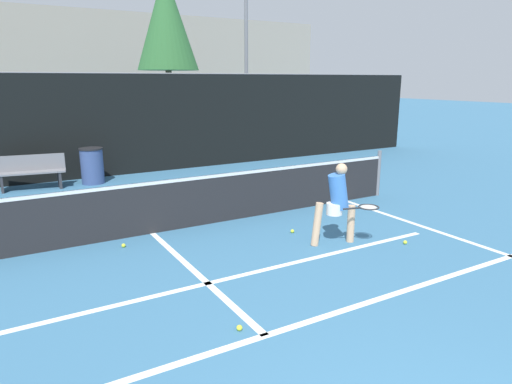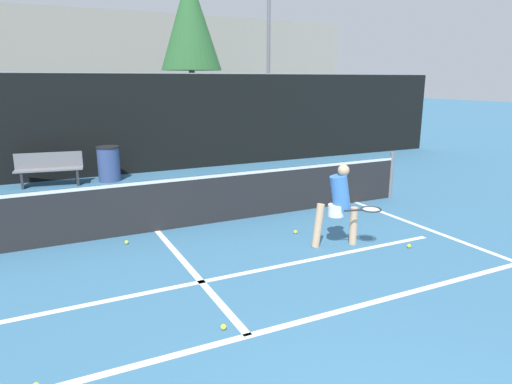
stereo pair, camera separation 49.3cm
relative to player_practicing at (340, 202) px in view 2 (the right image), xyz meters
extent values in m
cube|color=white|center=(-2.52, -1.84, -0.74)|extent=(11.00, 0.10, 0.01)
cube|color=white|center=(-2.52, -0.34, -0.74)|extent=(8.25, 0.10, 0.01)
cube|color=white|center=(-2.52, 0.11, -0.74)|extent=(0.10, 3.90, 0.01)
cube|color=white|center=(1.99, 0.11, -0.74)|extent=(0.10, 4.90, 0.01)
cylinder|color=slate|center=(2.98, 2.05, -0.20)|extent=(0.09, 0.09, 1.07)
cube|color=#232326|center=(-2.52, 2.05, -0.26)|extent=(11.00, 0.02, 0.95)
cube|color=white|center=(-2.52, 2.05, 0.18)|extent=(11.00, 0.03, 0.06)
cube|color=black|center=(-2.52, 7.56, 0.68)|extent=(24.00, 0.06, 2.83)
cylinder|color=slate|center=(-2.52, 7.56, 2.11)|extent=(24.00, 0.04, 0.04)
cylinder|color=#DBAD84|center=(0.26, -0.06, -0.42)|extent=(0.13, 0.13, 0.64)
cylinder|color=#DBAD84|center=(-0.34, 0.09, -0.38)|extent=(0.22, 0.17, 0.74)
cylinder|color=white|center=(-0.05, 0.02, -0.13)|extent=(0.27, 0.27, 0.19)
cylinder|color=#3F7ACC|center=(0.01, 0.01, 0.16)|extent=(0.37, 0.30, 0.63)
sphere|color=#DBAD84|center=(0.05, 0.00, 0.53)|extent=(0.19, 0.19, 0.19)
cylinder|color=#262628|center=(0.09, -0.24, -0.08)|extent=(0.30, 0.10, 0.03)
torus|color=#262628|center=(0.39, -0.32, -0.08)|extent=(0.42, 0.42, 0.02)
cylinder|color=beige|center=(0.39, -0.32, -0.08)|extent=(0.32, 0.32, 0.01)
sphere|color=#D1E033|center=(-2.71, -1.61, -0.71)|extent=(0.07, 0.07, 0.07)
sphere|color=#D1E033|center=(0.71, 0.49, -0.71)|extent=(0.07, 0.07, 0.07)
sphere|color=#D1E033|center=(-0.33, 0.81, -0.71)|extent=(0.07, 0.07, 0.07)
sphere|color=#D1E033|center=(-3.15, 1.61, -0.71)|extent=(0.07, 0.07, 0.07)
sphere|color=#D1E033|center=(0.98, -0.62, -0.71)|extent=(0.07, 0.07, 0.07)
cube|color=slate|center=(-4.09, 6.79, -0.30)|extent=(1.67, 0.59, 0.04)
cube|color=slate|center=(-4.06, 6.97, -0.09)|extent=(1.62, 0.28, 0.42)
cube|color=#333338|center=(-4.73, 6.89, -0.52)|extent=(0.06, 0.32, 0.44)
cube|color=#333338|center=(-3.44, 6.70, -0.52)|extent=(0.06, 0.32, 0.44)
cylinder|color=#384C7F|center=(-2.61, 6.79, -0.29)|extent=(0.58, 0.58, 0.91)
cylinder|color=black|center=(-2.61, 6.79, 0.19)|extent=(0.61, 0.61, 0.04)
cube|color=maroon|center=(-1.30, 10.06, -0.34)|extent=(1.89, 4.25, 0.81)
cube|color=#1E2328|center=(-1.30, 9.84, 0.34)|extent=(1.59, 2.55, 0.54)
cylinder|color=black|center=(-0.45, 11.42, -0.44)|extent=(0.18, 0.60, 0.60)
cylinder|color=black|center=(-0.45, 8.70, -0.44)|extent=(0.18, 0.60, 0.60)
cylinder|color=slate|center=(5.45, 12.89, 2.85)|extent=(0.16, 0.16, 7.18)
cylinder|color=brown|center=(2.62, 15.16, 0.81)|extent=(0.28, 0.28, 3.09)
cone|color=#2D6633|center=(2.62, 15.16, 4.51)|extent=(2.78, 2.78, 4.33)
cube|color=gray|center=(-2.52, 22.80, 2.47)|extent=(36.00, 2.40, 6.41)
camera|label=1|loc=(-4.82, -5.59, 1.95)|focal=32.00mm
camera|label=2|loc=(-4.39, -5.83, 1.95)|focal=32.00mm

